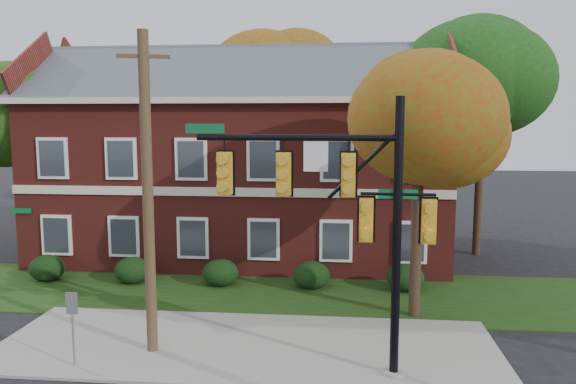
# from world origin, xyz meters

# --- Properties ---
(ground) EXTENTS (120.00, 120.00, 0.00)m
(ground) POSITION_xyz_m (0.00, 0.00, 0.00)
(ground) COLOR black
(ground) RESTS_ON ground
(sidewalk) EXTENTS (14.00, 5.00, 0.08)m
(sidewalk) POSITION_xyz_m (0.00, 1.00, 0.04)
(sidewalk) COLOR gray
(sidewalk) RESTS_ON ground
(grass_strip) EXTENTS (30.00, 6.00, 0.04)m
(grass_strip) POSITION_xyz_m (0.00, 6.00, 0.02)
(grass_strip) COLOR #193811
(grass_strip) RESTS_ON ground
(apartment_building) EXTENTS (18.80, 8.80, 9.74)m
(apartment_building) POSITION_xyz_m (-2.00, 11.95, 4.99)
(apartment_building) COLOR maroon
(apartment_building) RESTS_ON ground
(hedge_far_left) EXTENTS (1.40, 1.26, 1.05)m
(hedge_far_left) POSITION_xyz_m (-9.00, 6.70, 0.53)
(hedge_far_left) COLOR black
(hedge_far_left) RESTS_ON ground
(hedge_left) EXTENTS (1.40, 1.26, 1.05)m
(hedge_left) POSITION_xyz_m (-5.50, 6.70, 0.53)
(hedge_left) COLOR black
(hedge_left) RESTS_ON ground
(hedge_center) EXTENTS (1.40, 1.26, 1.05)m
(hedge_center) POSITION_xyz_m (-2.00, 6.70, 0.53)
(hedge_center) COLOR black
(hedge_center) RESTS_ON ground
(hedge_right) EXTENTS (1.40, 1.26, 1.05)m
(hedge_right) POSITION_xyz_m (1.50, 6.70, 0.53)
(hedge_right) COLOR black
(hedge_right) RESTS_ON ground
(hedge_far_right) EXTENTS (1.40, 1.26, 1.05)m
(hedge_far_right) POSITION_xyz_m (5.00, 6.70, 0.53)
(hedge_far_right) COLOR black
(hedge_far_right) RESTS_ON ground
(tree_near_right) EXTENTS (4.50, 4.25, 8.58)m
(tree_near_right) POSITION_xyz_m (5.22, 3.87, 6.67)
(tree_near_right) COLOR black
(tree_near_right) RESTS_ON ground
(tree_left_rear) EXTENTS (5.40, 5.10, 8.88)m
(tree_left_rear) POSITION_xyz_m (-11.73, 10.84, 6.68)
(tree_left_rear) COLOR black
(tree_left_rear) RESTS_ON ground
(tree_right_rear) EXTENTS (6.30, 5.95, 10.62)m
(tree_right_rear) POSITION_xyz_m (9.31, 12.81, 8.12)
(tree_right_rear) COLOR black
(tree_right_rear) RESTS_ON ground
(tree_far_rear) EXTENTS (6.84, 6.46, 11.52)m
(tree_far_rear) POSITION_xyz_m (-0.66, 19.79, 8.84)
(tree_far_rear) COLOR black
(tree_far_rear) RESTS_ON ground
(traffic_signal) EXTENTS (6.18, 0.65, 6.90)m
(traffic_signal) POSITION_xyz_m (2.72, -0.41, 4.28)
(traffic_signal) COLOR gray
(traffic_signal) RESTS_ON ground
(utility_pole) EXTENTS (1.31, 0.51, 8.64)m
(utility_pole) POSITION_xyz_m (-2.50, 0.37, 4.38)
(utility_pole) COLOR #483821
(utility_pole) RESTS_ON ground
(sign_post) EXTENTS (0.29, 0.06, 2.02)m
(sign_post) POSITION_xyz_m (-4.16, -0.80, 1.37)
(sign_post) COLOR slate
(sign_post) RESTS_ON ground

